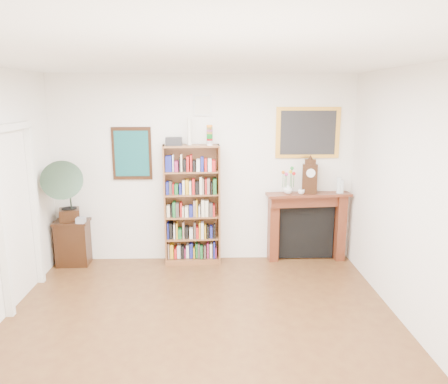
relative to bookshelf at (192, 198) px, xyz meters
name	(u,v)px	position (x,y,z in m)	size (l,w,h in m)	color
room	(198,214)	(0.17, -2.33, 0.40)	(4.51, 5.01, 2.81)	#512B18
door_casing	(18,200)	(-2.03, -1.13, 0.26)	(0.08, 1.02, 2.17)	white
teal_poster	(132,154)	(-0.88, 0.15, 0.65)	(0.58, 0.04, 0.78)	black
small_picture	(203,105)	(0.17, 0.15, 1.35)	(0.26, 0.04, 0.30)	white
gilt_painting	(308,133)	(1.72, 0.15, 0.95)	(0.95, 0.04, 0.75)	gold
bookshelf	(192,198)	(0.00, 0.00, 0.00)	(0.84, 0.35, 2.06)	brown
side_cabinet	(73,243)	(-1.78, -0.03, -0.66)	(0.50, 0.36, 0.68)	black
fireplace	(307,221)	(1.74, 0.07, -0.38)	(1.28, 0.41, 1.06)	#552313
gramophone	(64,188)	(-1.81, -0.16, 0.20)	(0.74, 0.83, 0.93)	black
cd_stack	(81,220)	(-1.61, -0.15, -0.28)	(0.12, 0.12, 0.08)	#B5B6C2
mantel_clock	(310,177)	(1.74, 0.01, 0.31)	(0.24, 0.16, 0.51)	black
flower_vase	(288,189)	(1.43, 0.00, 0.14)	(0.14, 0.14, 0.15)	silver
teacup	(301,192)	(1.62, -0.04, 0.10)	(0.10, 0.10, 0.08)	white
bottle_left	(339,185)	(2.19, 0.01, 0.18)	(0.07, 0.07, 0.24)	silver
bottle_right	(342,187)	(2.23, 0.01, 0.16)	(0.06, 0.06, 0.20)	silver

